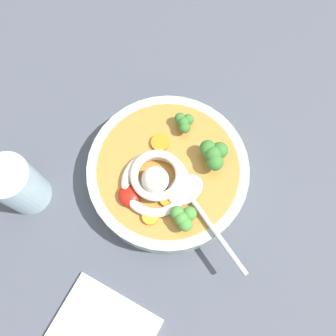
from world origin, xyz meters
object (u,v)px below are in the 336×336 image
Objects in this scene: soup_spoon at (190,197)px; folded_napkin at (104,329)px; soup_bowl at (168,173)px; drinking_glass at (19,185)px; noodle_pile at (157,180)px.

folded_napkin is (-8.48, 21.03, -5.42)cm from soup_spoon.
soup_spoon is (-5.85, -0.06, 3.23)cm from soup_bowl.
soup_bowl is 23.12cm from drinking_glass.
folded_napkin is at bearing 179.00° from drinking_glass.
noodle_pile is 23.42cm from folded_napkin.
soup_spoon is at bearing -179.42° from soup_bowl.
folded_napkin is at bearing -68.63° from soup_spoon.
soup_bowl is 2.33× the size of drinking_glass.
soup_spoon is at bearing -68.05° from folded_napkin.
noodle_pile reaches higher than soup_spoon.
drinking_glass reaches higher than soup_spoon.
soup_spoon is 23.31cm from folded_napkin.
soup_spoon reaches higher than folded_napkin.
soup_bowl is at bearing 180.00° from soup_spoon.
noodle_pile is at bearing -122.17° from drinking_glass.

